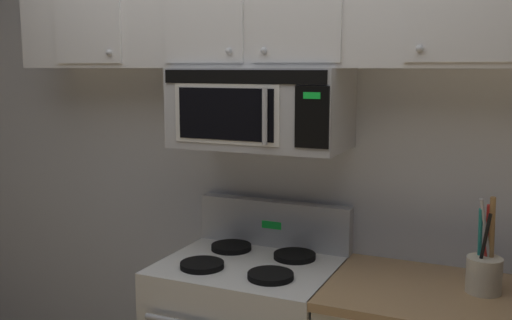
# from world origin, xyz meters

# --- Properties ---
(back_wall) EXTENTS (5.20, 0.10, 2.70)m
(back_wall) POSITION_xyz_m (0.00, 0.79, 1.35)
(back_wall) COLOR silver
(back_wall) RESTS_ON ground_plane
(over_range_microwave) EXTENTS (0.76, 0.43, 0.35)m
(over_range_microwave) POSITION_xyz_m (-0.00, 0.54, 1.58)
(over_range_microwave) COLOR #B7BABF
(upper_cabinets) EXTENTS (2.50, 0.36, 0.55)m
(upper_cabinets) POSITION_xyz_m (-0.00, 0.57, 2.02)
(upper_cabinets) COLOR silver
(utensil_crock_cream) EXTENTS (0.13, 0.13, 0.38)m
(utensil_crock_cream) POSITION_xyz_m (0.96, 0.48, 0.99)
(utensil_crock_cream) COLOR beige
(utensil_crock_cream) RESTS_ON counter_segment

